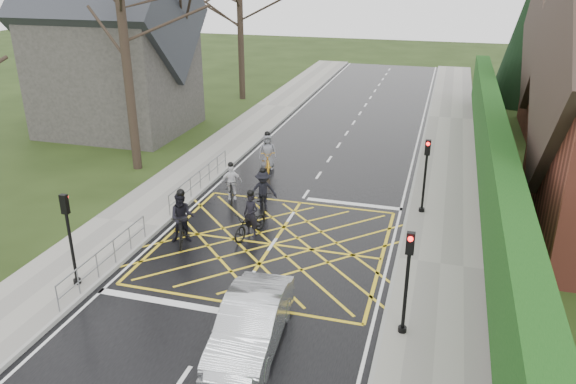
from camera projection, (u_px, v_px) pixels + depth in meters
The scene contains 20 objects.
ground at pixel (272, 244), 20.64m from camera, with size 120.00×120.00×0.00m, color black.
road at pixel (272, 244), 20.64m from camera, with size 9.00×80.00×0.01m, color black.
sidewalk_right at pixel (440, 265), 19.08m from camera, with size 3.00×80.00×0.15m, color gray.
sidewalk_left at pixel (128, 223), 22.14m from camera, with size 3.00×80.00×0.15m, color gray.
stone_wall at pixel (488, 197), 23.87m from camera, with size 0.50×38.00×0.70m, color slate.
hedge at pixel (494, 158), 23.20m from camera, with size 0.90×38.00×2.80m, color #0F380F.
conifer at pixel (530, 33), 39.11m from camera, with size 4.60×4.60×10.00m.
church at pixel (113, 48), 32.88m from camera, with size 8.80×7.80×11.00m.
tree_near at pixel (120, 3), 25.26m from camera, with size 9.24×9.24×11.44m.
railing_south at pixel (105, 253), 18.42m from camera, with size 0.05×5.04×1.03m.
railing_north at pixel (200, 175), 25.08m from camera, with size 0.05×6.04×1.03m.
traffic_light_ne at pixel (425, 177), 22.44m from camera, with size 0.24×0.31×3.21m.
traffic_light_se at pixel (406, 285), 14.97m from camera, with size 0.24×0.31×3.21m.
traffic_light_sw at pixel (71, 241), 17.31m from camera, with size 0.24×0.31×3.21m.
cyclist_rear at pixel (251, 221), 21.06m from camera, with size 1.17×2.03×1.87m.
cyclist_back at pixel (182, 222), 20.54m from camera, with size 1.31×2.17×2.10m.
cyclist_mid at pixel (263, 195), 23.16m from camera, with size 1.41×2.08×1.91m.
cyclist_front at pixel (231, 186), 24.32m from camera, with size 1.16×1.75×1.71m.
cyclist_lead at pixel (267, 156), 27.86m from camera, with size 1.45×2.13×1.96m.
car at pixel (251, 324), 14.92m from camera, with size 1.52×4.36×1.44m, color #A7ABAE.
Camera 1 is at (5.61, -17.48, 9.65)m, focal length 35.00 mm.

